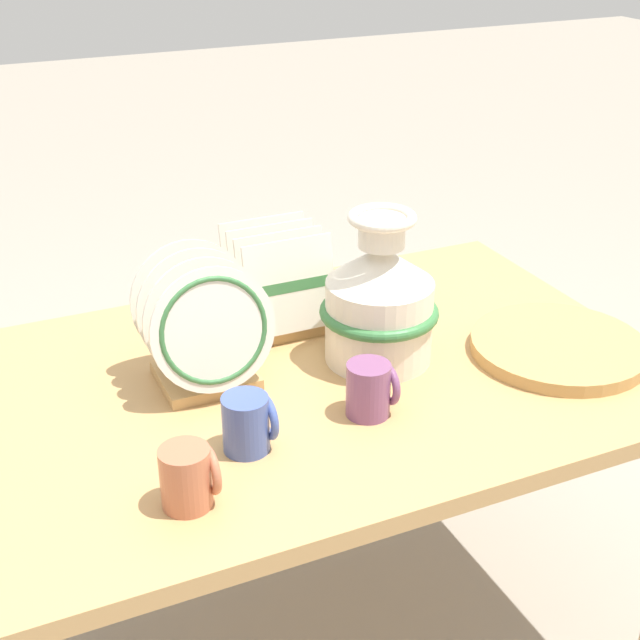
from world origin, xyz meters
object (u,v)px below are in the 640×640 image
wicker_charger_stack (559,347)px  mug_terracotta_glaze (189,477)px  ceramic_vase (380,301)px  mug_cobalt_glaze (248,423)px  dish_rack_round_plates (205,333)px  dish_rack_square_plates (277,292)px  mug_plum_glaze (371,389)px

wicker_charger_stack → mug_terracotta_glaze: bearing=-169.3°
mug_terracotta_glaze → ceramic_vase: bearing=30.7°
mug_cobalt_glaze → ceramic_vase: bearing=28.0°
dish_rack_round_plates → mug_cobalt_glaze: 0.24m
ceramic_vase → dish_rack_round_plates: 0.34m
dish_rack_round_plates → dish_rack_square_plates: (0.21, 0.16, -0.03)m
mug_plum_glaze → mug_terracotta_glaze: same height
dish_rack_round_plates → wicker_charger_stack: (0.67, -0.18, -0.09)m
dish_rack_square_plates → mug_terracotta_glaze: size_ratio=2.15×
dish_rack_square_plates → mug_terracotta_glaze: 0.60m
mug_cobalt_glaze → mug_terracotta_glaze: bearing=-143.1°
mug_plum_glaze → wicker_charger_stack: bearing=5.2°
ceramic_vase → mug_cobalt_glaze: ceramic_vase is taller
mug_cobalt_glaze → dish_rack_square_plates: bearing=62.1°
dish_rack_square_plates → mug_plum_glaze: bearing=-86.5°
wicker_charger_stack → mug_plum_glaze: size_ratio=3.50×
ceramic_vase → mug_cobalt_glaze: size_ratio=3.06×
dish_rack_round_plates → dish_rack_square_plates: 0.27m
ceramic_vase → mug_cobalt_glaze: (-0.34, -0.18, -0.08)m
mug_cobalt_glaze → mug_terracotta_glaze: (-0.13, -0.10, 0.00)m
ceramic_vase → dish_rack_square_plates: size_ratio=1.42×
ceramic_vase → mug_plum_glaze: ceramic_vase is taller
dish_rack_round_plates → dish_rack_square_plates: dish_rack_round_plates is taller
dish_rack_round_plates → mug_terracotta_glaze: bearing=-112.2°
ceramic_vase → wicker_charger_stack: 0.38m
wicker_charger_stack → mug_terracotta_glaze: 0.82m
ceramic_vase → mug_plum_glaze: (-0.10, -0.17, -0.08)m
dish_rack_round_plates → mug_cobalt_glaze: dish_rack_round_plates is taller
dish_rack_round_plates → wicker_charger_stack: dish_rack_round_plates is taller
mug_plum_glaze → mug_cobalt_glaze: 0.23m
ceramic_vase → mug_cobalt_glaze: bearing=-152.0°
mug_cobalt_glaze → mug_terracotta_glaze: 0.16m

